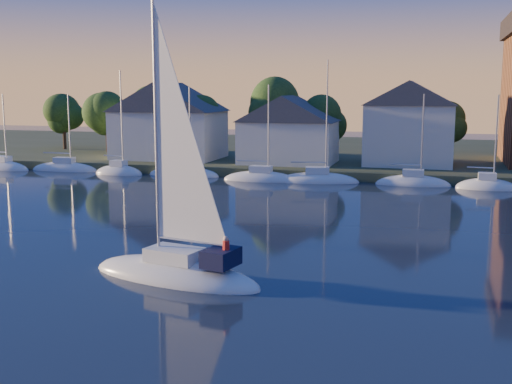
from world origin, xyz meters
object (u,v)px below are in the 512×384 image
at_px(clubhouse_west, 169,120).
at_px(clubhouse_east, 410,122).
at_px(clubhouse_centre, 289,129).
at_px(hero_sailboat, 177,267).

xyz_separation_m(clubhouse_west, clubhouse_east, (30.00, 1.00, 0.07)).
bearing_deg(clubhouse_centre, clubhouse_west, 176.42).
bearing_deg(hero_sailboat, clubhouse_centre, -72.48).
distance_m(clubhouse_east, hero_sailboat, 48.20).
bearing_deg(clubhouse_centre, clubhouse_east, 8.13).
distance_m(clubhouse_west, clubhouse_east, 30.02).
height_order(clubhouse_east, hero_sailboat, hero_sailboat).
distance_m(clubhouse_west, hero_sailboat, 50.49).
distance_m(clubhouse_centre, clubhouse_east, 14.17).
relative_size(clubhouse_west, clubhouse_centre, 1.18).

